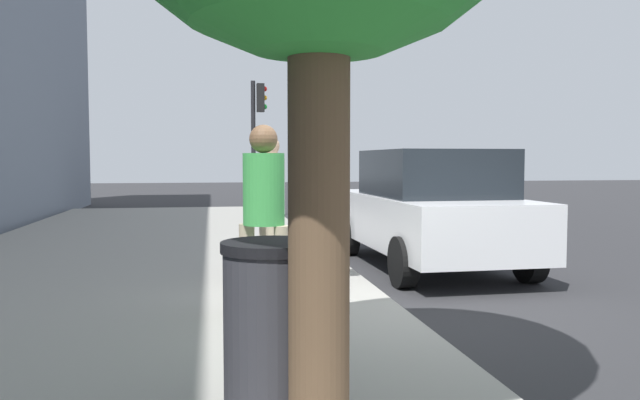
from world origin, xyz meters
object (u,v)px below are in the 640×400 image
object	(u,v)px
pedestrian_at_meter	(269,197)
pedestrian_bystander	(264,202)
trash_bin	(272,328)
parking_meter	(327,199)
parked_sedan_near	(430,209)

from	to	relation	value
pedestrian_at_meter	pedestrian_bystander	world-z (taller)	pedestrian_bystander
pedestrian_bystander	trash_bin	xyz separation A→B (m)	(-2.41, 0.15, -0.56)
pedestrian_bystander	pedestrian_at_meter	bearing A→B (deg)	30.31
pedestrian_bystander	parking_meter	bearing A→B (deg)	4.99
parking_meter	pedestrian_at_meter	distance (m)	0.68
trash_bin	pedestrian_at_meter	bearing A→B (deg)	-4.86
parked_sedan_near	trash_bin	world-z (taller)	parked_sedan_near
parking_meter	trash_bin	size ratio (longest dim) A/B	1.40
parked_sedan_near	pedestrian_at_meter	bearing A→B (deg)	122.99
pedestrian_at_meter	parked_sedan_near	size ratio (longest dim) A/B	0.40
trash_bin	parked_sedan_near	bearing A→B (deg)	-27.82
parking_meter	pedestrian_bystander	world-z (taller)	pedestrian_bystander
pedestrian_at_meter	parked_sedan_near	xyz separation A→B (m)	(1.67, -2.57, -0.30)
pedestrian_at_meter	pedestrian_bystander	bearing A→B (deg)	-103.92
parked_sedan_near	trash_bin	bearing A→B (deg)	152.18
pedestrian_bystander	parked_sedan_near	xyz separation A→B (m)	(3.07, -2.74, -0.33)
pedestrian_at_meter	parked_sedan_near	distance (m)	3.08
parked_sedan_near	parking_meter	bearing A→B (deg)	132.39
parking_meter	pedestrian_at_meter	size ratio (longest dim) A/B	0.80
parking_meter	parked_sedan_near	world-z (taller)	parked_sedan_near
pedestrian_at_meter	parking_meter	bearing A→B (deg)	-11.59
parking_meter	pedestrian_at_meter	xyz separation A→B (m)	(0.06, 0.68, 0.03)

